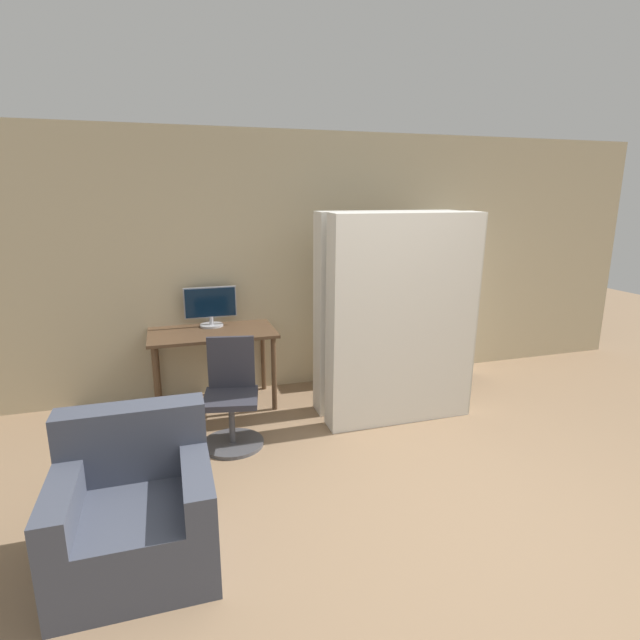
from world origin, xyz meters
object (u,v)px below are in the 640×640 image
object	(u,v)px
office_chair	(232,403)
mattress_far	(386,312)
armchair	(136,509)
bookshelf	(436,304)
mattress_near	(404,321)
monitor	(211,306)

from	to	relation	value
office_chair	mattress_far	bearing A→B (deg)	13.18
armchair	bookshelf	bearing A→B (deg)	35.69
mattress_far	armchair	xyz separation A→B (m)	(-2.27, -1.62, -0.64)
mattress_near	mattress_far	world-z (taller)	mattress_near
bookshelf	monitor	bearing A→B (deg)	-179.64
armchair	monitor	bearing A→B (deg)	74.02
monitor	mattress_far	distance (m)	1.75
office_chair	bookshelf	xyz separation A→B (m)	(2.52, 1.06, 0.48)
bookshelf	armchair	distance (m)	4.00
bookshelf	armchair	bearing A→B (deg)	-144.31
office_chair	bookshelf	distance (m)	2.77
monitor	bookshelf	distance (m)	2.57
office_chair	armchair	distance (m)	1.44
mattress_far	armchair	distance (m)	2.86
monitor	bookshelf	xyz separation A→B (m)	(2.57, 0.02, -0.15)
office_chair	bookshelf	size ratio (longest dim) A/B	0.53
bookshelf	mattress_near	distance (m)	1.45
office_chair	mattress_near	size ratio (longest dim) A/B	0.47
mattress_far	armchair	size ratio (longest dim) A/B	2.26
mattress_far	monitor	bearing A→B (deg)	157.02
mattress_near	bookshelf	bearing A→B (deg)	48.48
bookshelf	mattress_near	bearing A→B (deg)	-131.52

